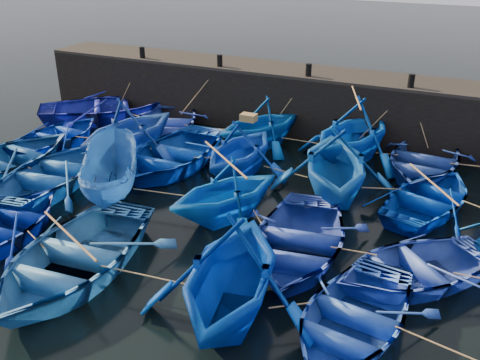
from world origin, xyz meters
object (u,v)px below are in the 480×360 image
at_px(boat_13, 5,160).
at_px(wooden_crate, 249,117).
at_px(boat_0, 105,107).
at_px(boat_8, 172,153).

xyz_separation_m(boat_13, wooden_crate, (7.88, 3.46, 1.65)).
height_order(boat_0, boat_13, boat_0).
distance_m(boat_8, boat_13, 5.88).
distance_m(boat_0, boat_8, 6.62).
bearing_deg(wooden_crate, boat_8, -172.65).
bearing_deg(boat_13, boat_0, -77.03).
distance_m(boat_8, wooden_crate, 3.34).
relative_size(boat_8, boat_13, 0.99).
relative_size(boat_0, boat_8, 1.05).
height_order(boat_8, wooden_crate, wooden_crate).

